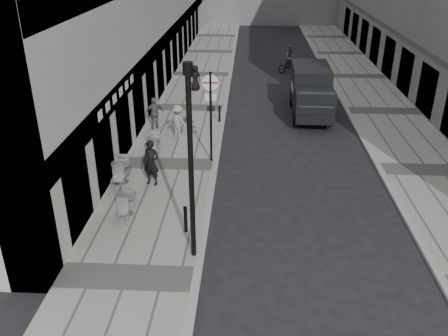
# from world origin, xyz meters

# --- Properties ---
(sidewalk) EXTENTS (4.00, 60.00, 0.12)m
(sidewalk) POSITION_xyz_m (-2.00, 18.00, 0.06)
(sidewalk) COLOR gray
(sidewalk) RESTS_ON ground
(far_sidewalk) EXTENTS (4.00, 60.00, 0.12)m
(far_sidewalk) POSITION_xyz_m (9.00, 18.00, 0.06)
(far_sidewalk) COLOR gray
(far_sidewalk) RESTS_ON ground
(walking_man) EXTENTS (0.76, 0.61, 1.84)m
(walking_man) POSITION_xyz_m (-2.35, 8.44, 1.04)
(walking_man) COLOR black
(walking_man) RESTS_ON sidewalk
(sign_post) EXTENTS (0.67, 0.11, 3.92)m
(sign_post) POSITION_xyz_m (-0.20, 10.79, 2.63)
(sign_post) COLOR black
(sign_post) RESTS_ON sidewalk
(lamppost) EXTENTS (0.27, 0.27, 5.93)m
(lamppost) POSITION_xyz_m (-0.20, 3.86, 3.42)
(lamppost) COLOR black
(lamppost) RESTS_ON sidewalk
(bollard_near) EXTENTS (0.12, 0.12, 0.90)m
(bollard_near) POSITION_xyz_m (-0.60, 5.12, 0.57)
(bollard_near) COLOR black
(bollard_near) RESTS_ON sidewalk
(bollard_far) EXTENTS (0.11, 0.11, 0.82)m
(bollard_far) POSITION_xyz_m (-0.15, 15.70, 0.53)
(bollard_far) COLOR black
(bollard_far) RESTS_ON sidewalk
(panel_van) EXTENTS (2.13, 5.46, 2.55)m
(panel_van) POSITION_xyz_m (4.80, 17.61, 1.44)
(panel_van) COLOR black
(panel_van) RESTS_ON ground
(cyclist) EXTENTS (1.95, 1.26, 1.99)m
(cyclist) POSITION_xyz_m (4.34, 26.89, 0.78)
(cyclist) COLOR black
(cyclist) RESTS_ON ground
(pedestrian_a) EXTENTS (1.05, 0.73, 1.66)m
(pedestrian_a) POSITION_xyz_m (-3.35, 14.50, 0.95)
(pedestrian_a) COLOR #555459
(pedestrian_a) RESTS_ON sidewalk
(pedestrian_b) EXTENTS (1.20, 0.95, 1.62)m
(pedestrian_b) POSITION_xyz_m (-2.02, 13.41, 0.93)
(pedestrian_b) COLOR gray
(pedestrian_b) RESTS_ON sidewalk
(pedestrian_c) EXTENTS (0.94, 0.86, 1.61)m
(pedestrian_c) POSITION_xyz_m (-2.06, 21.51, 0.93)
(pedestrian_c) COLOR black
(pedestrian_c) RESTS_ON sidewalk
(cafe_table_near) EXTENTS (0.72, 1.62, 0.92)m
(cafe_table_near) POSITION_xyz_m (-2.80, 6.09, 0.59)
(cafe_table_near) COLOR #A5A5A7
(cafe_table_near) RESTS_ON sidewalk
(cafe_table_mid) EXTENTS (0.79, 1.79, 1.02)m
(cafe_table_mid) POSITION_xyz_m (-3.55, 8.46, 0.64)
(cafe_table_mid) COLOR #BDBEC0
(cafe_table_mid) RESTS_ON sidewalk
(cafe_table_far) EXTENTS (0.72, 1.63, 0.93)m
(cafe_table_far) POSITION_xyz_m (-2.80, 11.27, 0.59)
(cafe_table_far) COLOR silver
(cafe_table_far) RESTS_ON sidewalk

